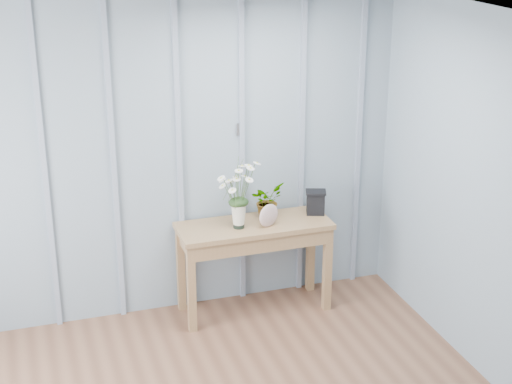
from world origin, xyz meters
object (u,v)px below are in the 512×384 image
object	(u,v)px
carved_box	(316,202)
sideboard	(254,237)
daisy_vase	(238,186)
felt_disc_vessel	(269,215)

from	to	relation	value
carved_box	sideboard	bearing A→B (deg)	-175.49
sideboard	daisy_vase	bearing A→B (deg)	-163.51
daisy_vase	carved_box	bearing A→B (deg)	7.02
daisy_vase	carved_box	size ratio (longest dim) A/B	2.78
daisy_vase	felt_disc_vessel	xyz separation A→B (m)	(0.23, -0.05, -0.25)
sideboard	daisy_vase	size ratio (longest dim) A/B	2.22
sideboard	felt_disc_vessel	xyz separation A→B (m)	(0.09, -0.09, 0.21)
sideboard	daisy_vase	xyz separation A→B (m)	(-0.14, -0.04, 0.45)
daisy_vase	felt_disc_vessel	world-z (taller)	daisy_vase
daisy_vase	sideboard	bearing A→B (deg)	16.49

